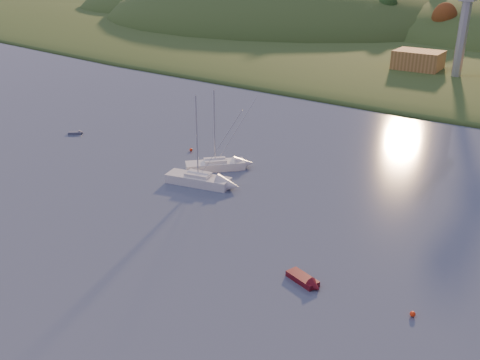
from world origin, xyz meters
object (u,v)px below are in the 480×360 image
Objects in this scene: sailboat_far at (198,179)px; sailboat_near at (215,165)px; red_tender at (308,282)px; grey_dinghy at (78,133)px.

sailboat_near is at bearing 91.38° from sailboat_far.
red_tender is 1.56× the size of grey_dinghy.
sailboat_near reaches higher than grey_dinghy.
sailboat_far is at bearing -121.98° from sailboat_near.
sailboat_far is at bearing 169.97° from red_tender.
sailboat_near is 5.79m from sailboat_far.
red_tender is (25.09, -18.35, -0.48)m from sailboat_near.
sailboat_near reaches higher than red_tender.
grey_dinghy is (-54.73, 17.79, -0.08)m from red_tender.
sailboat_far reaches higher than sailboat_near.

